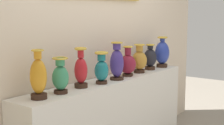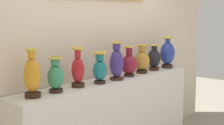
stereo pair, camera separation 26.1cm
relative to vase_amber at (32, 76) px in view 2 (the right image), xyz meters
name	(u,v)px [view 2 (the right image)]	position (x,y,z in m)	size (l,w,h in m)	color
display_shelf	(112,122)	(1.01, 0.02, -0.65)	(2.45, 0.36, 0.94)	silver
back_wall	(95,39)	(1.02, 0.26, 0.24)	(4.64, 0.14, 2.66)	beige
vase_amber	(32,76)	(0.00, 0.00, 0.00)	(0.14, 0.14, 0.40)	#382319
vase_jade	(56,76)	(0.24, -0.01, -0.03)	(0.14, 0.14, 0.31)	#382319
vase_crimson	(78,70)	(0.51, 0.01, -0.01)	(0.12, 0.12, 0.38)	#382319
vase_teal	(100,69)	(0.77, -0.04, -0.03)	(0.14, 0.14, 0.32)	#382319
vase_indigo	(117,63)	(1.02, -0.04, 0.00)	(0.15, 0.15, 0.40)	#382319
vase_burgundy	(129,64)	(1.26, -0.01, -0.04)	(0.18, 0.18, 0.33)	#382319
vase_ochre	(142,60)	(1.52, 0.00, -0.03)	(0.18, 0.18, 0.34)	#382319
vase_onyx	(154,58)	(1.78, 0.01, -0.03)	(0.16, 0.16, 0.32)	#382319
vase_cobalt	(167,53)	(2.04, -0.02, 0.01)	(0.18, 0.18, 0.40)	#382319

